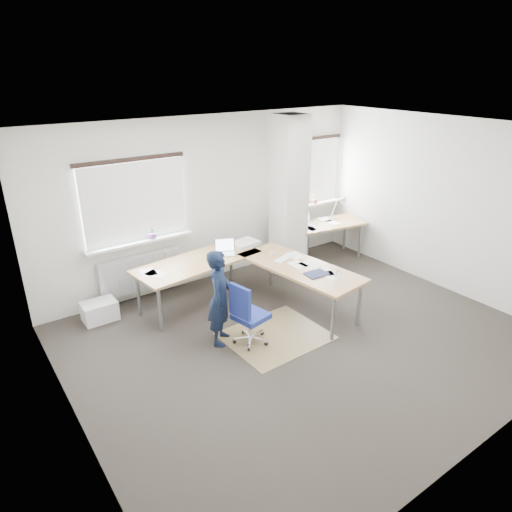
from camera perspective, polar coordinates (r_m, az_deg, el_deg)
ground at (r=6.48m, az=5.85°, el=-10.18°), size 6.00×6.00×0.00m
room_shell at (r=6.16m, az=5.01°, el=6.05°), size 6.04×5.04×2.82m
floor_mat at (r=6.50m, az=2.46°, el=-9.91°), size 1.38×1.18×0.01m
white_crate at (r=7.18m, az=-18.96°, el=-6.52°), size 0.49×0.34×0.29m
desk_main at (r=6.97m, az=-0.71°, el=-1.08°), size 2.71×2.63×0.96m
desk_side at (r=8.85m, az=8.95°, el=3.87°), size 1.50×0.93×1.22m
task_chair at (r=6.21m, az=-0.87°, el=-8.81°), size 0.51×0.50×0.92m
person at (r=6.07m, az=-4.53°, el=-5.21°), size 0.57×0.57×1.34m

